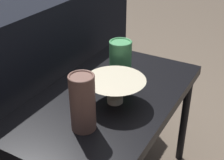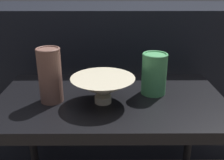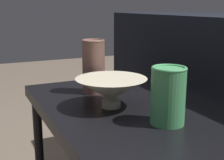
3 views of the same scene
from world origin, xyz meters
name	(u,v)px [view 1 (image 1 of 3)]	position (x,y,z in m)	size (l,w,h in m)	color
table	(109,108)	(0.00, 0.00, 0.48)	(0.83, 0.48, 0.54)	black
couch_backdrop	(7,88)	(0.00, 0.56, 0.40)	(1.52, 0.50, 0.81)	black
bowl	(115,88)	(-0.03, -0.04, 0.59)	(0.22, 0.22, 0.09)	beige
vase_textured_left	(83,102)	(-0.21, -0.03, 0.63)	(0.08, 0.08, 0.19)	brown
vase_colorful_right	(120,58)	(0.16, 0.04, 0.62)	(0.09, 0.09, 0.16)	#47995B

